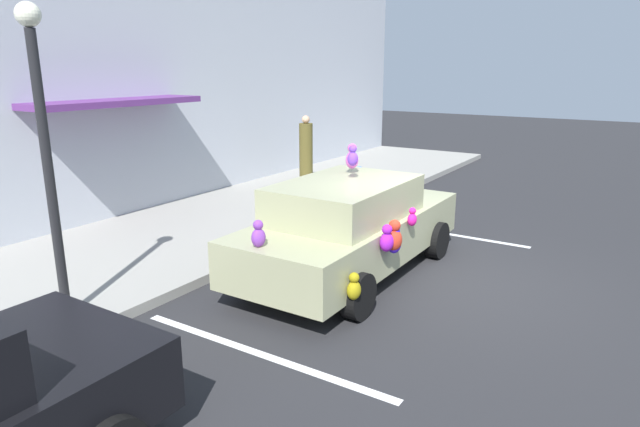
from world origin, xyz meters
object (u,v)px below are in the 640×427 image
object	(u,v)px
plush_covered_car	(350,226)
teddy_bear_on_sidewalk	(342,188)
street_lamp_post	(44,134)
pedestrian_near_shopfront	(306,152)

from	to	relation	value
plush_covered_car	teddy_bear_on_sidewalk	bearing A→B (deg)	32.29
street_lamp_post	plush_covered_car	bearing A→B (deg)	-30.72
teddy_bear_on_sidewalk	street_lamp_post	bearing A→B (deg)	-179.51
street_lamp_post	pedestrian_near_shopfront	world-z (taller)	street_lamp_post
plush_covered_car	teddy_bear_on_sidewalk	xyz separation A→B (m)	(3.45, 2.18, -0.29)
plush_covered_car	teddy_bear_on_sidewalk	distance (m)	4.09
plush_covered_car	pedestrian_near_shopfront	xyz separation A→B (m)	(4.87, 4.13, 0.20)
teddy_bear_on_sidewalk	street_lamp_post	distance (m)	7.29
teddy_bear_on_sidewalk	pedestrian_near_shopfront	bearing A→B (deg)	53.92
plush_covered_car	street_lamp_post	xyz separation A→B (m)	(-3.57, 2.12, 1.68)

